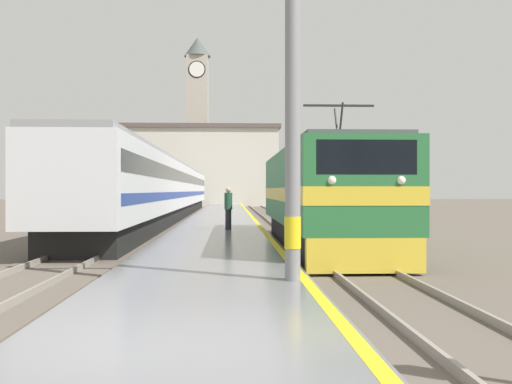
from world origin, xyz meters
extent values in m
plane|color=#60564C|center=(0.00, 30.00, 0.00)|extent=(200.00, 200.00, 0.00)
cube|color=slate|center=(0.00, 25.00, 0.15)|extent=(4.10, 140.00, 0.30)
cube|color=yellow|center=(1.90, 25.00, 0.30)|extent=(0.20, 140.00, 0.00)
cube|color=#60564C|center=(3.60, 25.00, 0.01)|extent=(2.83, 140.00, 0.02)
cube|color=gray|center=(2.88, 25.00, 0.09)|extent=(0.07, 140.00, 0.14)
cube|color=gray|center=(4.31, 25.00, 0.09)|extent=(0.07, 140.00, 0.14)
cube|color=#60564C|center=(-3.94, 25.00, 0.01)|extent=(2.84, 140.00, 0.02)
cube|color=gray|center=(-4.66, 25.00, 0.09)|extent=(0.07, 140.00, 0.14)
cube|color=gray|center=(-3.22, 25.00, 0.09)|extent=(0.07, 140.00, 0.14)
cube|color=black|center=(3.60, 13.90, 0.45)|extent=(2.46, 12.97, 0.90)
cube|color=#286B38|center=(3.60, 13.90, 2.10)|extent=(2.90, 14.10, 2.40)
cube|color=gold|center=(3.60, 13.90, 1.86)|extent=(2.92, 14.12, 0.44)
cube|color=gold|center=(3.60, 7.00, 0.50)|extent=(2.76, 0.30, 0.81)
cube|color=black|center=(3.60, 6.91, 2.75)|extent=(2.32, 0.12, 0.80)
sphere|color=white|center=(2.80, 6.87, 2.22)|extent=(0.20, 0.20, 0.20)
sphere|color=white|center=(4.39, 6.87, 2.22)|extent=(0.20, 0.20, 0.20)
cube|color=#4C4C51|center=(3.60, 13.90, 3.36)|extent=(2.61, 13.39, 0.12)
cylinder|color=#333333|center=(3.60, 10.02, 3.92)|extent=(0.06, 0.63, 1.03)
cylinder|color=#333333|center=(3.60, 10.72, 3.92)|extent=(0.06, 0.63, 1.03)
cube|color=#262626|center=(3.60, 10.37, 4.42)|extent=(2.03, 0.08, 0.06)
cube|color=black|center=(-3.94, 36.35, 0.45)|extent=(2.46, 51.98, 0.90)
cube|color=silver|center=(-3.94, 36.35, 2.28)|extent=(2.90, 54.15, 2.75)
cube|color=black|center=(-3.94, 36.35, 2.83)|extent=(2.92, 53.06, 0.64)
cube|color=navy|center=(-3.94, 36.35, 1.73)|extent=(2.92, 53.06, 0.36)
cube|color=gray|center=(-3.94, 36.35, 3.75)|extent=(2.67, 54.15, 0.20)
cylinder|color=gray|center=(1.66, 4.54, 4.38)|extent=(0.29, 0.29, 8.17)
cylinder|color=yellow|center=(1.66, 4.54, 1.20)|extent=(0.31, 0.31, 0.60)
cylinder|color=#23232D|center=(0.42, 19.08, 0.73)|extent=(0.26, 0.26, 0.87)
cylinder|color=#234C33|center=(0.42, 19.08, 1.53)|extent=(0.34, 0.34, 0.72)
sphere|color=tan|center=(0.42, 19.08, 2.01)|extent=(0.23, 0.23, 0.23)
cube|color=#ADA393|center=(-4.13, 78.99, 10.54)|extent=(3.03, 3.03, 21.09)
cylinder|color=black|center=(-4.13, 77.45, 18.97)|extent=(2.42, 0.06, 2.42)
cylinder|color=white|center=(-4.13, 77.42, 18.97)|extent=(2.12, 0.10, 2.12)
cone|color=#47514C|center=(-4.13, 78.99, 22.45)|extent=(3.78, 3.78, 2.72)
cube|color=beige|center=(-3.64, 70.21, 4.83)|extent=(20.20, 8.01, 9.65)
cube|color=#564C47|center=(-3.64, 70.21, 9.90)|extent=(20.80, 8.61, 0.50)
camera|label=1|loc=(0.48, -6.63, 1.99)|focal=42.00mm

